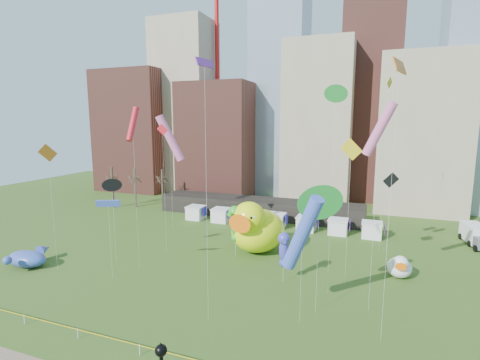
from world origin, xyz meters
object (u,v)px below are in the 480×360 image
at_px(seahorse_green, 235,221).
at_px(seahorse_purple, 283,247).
at_px(whale_inflatable, 28,258).
at_px(box_truck, 476,235).
at_px(small_duck, 400,267).
at_px(big_duck, 256,228).

relative_size(seahorse_green, seahorse_purple, 1.20).
distance_m(seahorse_green, whale_inflatable, 25.73).
bearing_deg(box_truck, small_duck, -132.92).
xyz_separation_m(seahorse_green, box_truck, (30.65, 16.50, -3.41)).
bearing_deg(small_duck, whale_inflatable, -163.71).
height_order(small_duck, box_truck, small_duck).
bearing_deg(whale_inflatable, big_duck, 25.79).
distance_m(whale_inflatable, box_truck, 60.25).
height_order(seahorse_purple, whale_inflatable, seahorse_purple).
bearing_deg(box_truck, big_duck, -162.62).
xyz_separation_m(big_duck, seahorse_green, (-2.04, -2.51, 1.45)).
distance_m(big_duck, seahorse_purple, 9.67).
bearing_deg(whale_inflatable, small_duck, 11.70).
distance_m(big_duck, whale_inflatable, 28.55).
height_order(big_duck, small_duck, big_duck).
height_order(big_duck, seahorse_purple, big_duck).
height_order(whale_inflatable, box_truck, box_truck).
bearing_deg(seahorse_green, seahorse_purple, -21.05).
distance_m(big_duck, box_truck, 31.90).
height_order(big_duck, whale_inflatable, big_duck).
xyz_separation_m(small_duck, whale_inflatable, (-42.24, -12.44, -0.26)).
distance_m(seahorse_purple, box_truck, 31.74).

